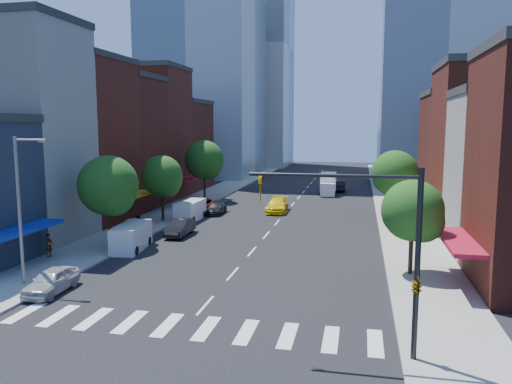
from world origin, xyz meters
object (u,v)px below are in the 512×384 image
Objects in this scene: traffic_car_oncoming at (339,186)px; parked_car_second at (180,228)px; parked_car_third at (199,206)px; box_truck at (328,184)px; pedestrian_near at (49,245)px; cargo_van_near at (131,237)px; parked_car_front at (51,281)px; taxi at (277,205)px; cargo_van_far at (190,211)px; traffic_car_far at (333,187)px; pedestrian_far at (138,226)px; parked_car_rear at (216,208)px.

parked_car_second is at bearing 68.20° from traffic_car_oncoming.
box_truck is at bearing 57.15° from parked_car_third.
cargo_van_near is at bearing -55.78° from pedestrian_near.
pedestrian_near is at bearing 122.58° from parked_car_front.
cargo_van_far is at bearing -142.67° from taxi.
traffic_car_oncoming is at bearing 58.74° from parked_car_third.
parked_car_front is 0.75× the size of parked_car_third.
traffic_car_far is at bearing 69.31° from parked_car_second.
taxi is at bearing 138.59° from pedestrian_far.
traffic_car_oncoming is 38.85m from pedestrian_far.
parked_car_front is 8.26m from pedestrian_near.
traffic_car_oncoming is at bearing 62.80° from cargo_van_near.
parked_car_third is at bearing 56.93° from traffic_car_far.
parked_car_second is 0.83× the size of taxi.
pedestrian_far is (3.56, 7.50, 0.09)m from pedestrian_near.
pedestrian_far is at bearing -98.41° from cargo_van_far.
parked_car_front is at bearing -148.20° from pedestrian_near.
taxi is at bearing 63.82° from parked_car_second.
parked_car_rear is 0.89× the size of traffic_car_oncoming.
parked_car_rear is 1.11× the size of traffic_car_far.
pedestrian_near reaches higher than parked_car_front.
parked_car_second is 7.41m from cargo_van_far.
parked_car_rear is 2.54× the size of pedestrian_near.
taxi is (6.50, 2.59, 0.15)m from parked_car_rear.
taxi is 26.70m from pedestrian_near.
cargo_van_near is (-1.98, -5.67, 0.28)m from parked_car_second.
cargo_van_far reaches higher than parked_car_rear.
taxi is 20.73m from traffic_car_oncoming.
pedestrian_far reaches higher than parked_car_third.
parked_car_rear is 25.71m from traffic_car_oncoming.
cargo_van_near is 5.98m from pedestrian_near.
traffic_car_far is at bearing 64.14° from cargo_van_far.
cargo_van_far is at bearing -113.10° from parked_car_rear.
box_truck is at bearing 68.63° from parked_car_second.
parked_car_rear is at bearing 70.04° from cargo_van_far.
box_truck reaches higher than traffic_car_oncoming.
cargo_van_near is at bearing -98.33° from parked_car_rear.
parked_car_second is 3.67m from pedestrian_far.
parked_car_front is at bearing -98.20° from parked_car_second.
cargo_van_near is (0.02, -17.17, 0.23)m from parked_car_third.
parked_car_front is at bearing -87.80° from parked_car_third.
traffic_car_oncoming is at bearing -27.48° from pedestrian_near.
traffic_car_far is at bearing 59.96° from parked_car_rear.
box_truck reaches higher than pedestrian_far.
parked_car_rear is at bearing 76.54° from cargo_van_near.
box_truck is (13.18, 35.98, 0.35)m from cargo_van_near.
cargo_van_far is 2.78× the size of pedestrian_near.
taxi is at bearing -32.91° from pedestrian_near.
pedestrian_near is at bearing 65.87° from traffic_car_far.
cargo_van_far is 2.51× the size of pedestrian_far.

